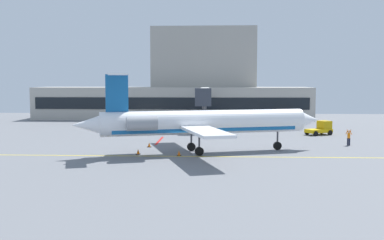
# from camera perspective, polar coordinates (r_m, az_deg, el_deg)

# --- Properties ---
(ground) EXTENTS (120.00, 120.00, 0.11)m
(ground) POSITION_cam_1_polar(r_m,az_deg,el_deg) (48.12, -1.28, -4.35)
(ground) COLOR slate
(terminal_building) EXTENTS (55.01, 11.60, 18.55)m
(terminal_building) POSITION_cam_1_polar(r_m,az_deg,el_deg) (93.69, -1.05, 4.08)
(terminal_building) COLOR #ADA89E
(terminal_building) RESTS_ON ground
(jet_bridge_west) EXTENTS (2.40, 20.39, 6.59)m
(jet_bridge_west) POSITION_cam_1_polar(r_m,az_deg,el_deg) (76.50, 1.56, 3.04)
(jet_bridge_west) COLOR silver
(jet_bridge_west) RESTS_ON ground
(regional_jet) EXTENTS (26.62, 20.03, 8.44)m
(regional_jet) POSITION_cam_1_polar(r_m,az_deg,el_deg) (48.60, 1.06, -0.31)
(regional_jet) COLOR white
(regional_jet) RESTS_ON ground
(baggage_tug) EXTENTS (2.42, 3.45, 2.12)m
(baggage_tug) POSITION_cam_1_polar(r_m,az_deg,el_deg) (73.26, 1.92, -0.36)
(baggage_tug) COLOR #19389E
(baggage_tug) RESTS_ON ground
(pushback_tractor) EXTENTS (4.10, 3.39, 1.98)m
(pushback_tractor) POSITION_cam_1_polar(r_m,az_deg,el_deg) (67.78, 15.76, -1.01)
(pushback_tractor) COLOR #E5B20C
(pushback_tractor) RESTS_ON ground
(fuel_tank) EXTENTS (6.87, 2.20, 2.48)m
(fuel_tank) POSITION_cam_1_polar(r_m,az_deg,el_deg) (77.32, -7.69, 0.19)
(fuel_tank) COLOR white
(fuel_tank) RESTS_ON ground
(marshaller) EXTENTS (0.70, 0.59, 1.93)m
(marshaller) POSITION_cam_1_polar(r_m,az_deg,el_deg) (57.57, 18.93, -2.05)
(marshaller) COLOR #191E33
(marshaller) RESTS_ON ground
(safety_cone_alpha) EXTENTS (0.47, 0.47, 0.55)m
(safety_cone_alpha) POSITION_cam_1_polar(r_m,az_deg,el_deg) (47.21, -1.63, -4.16)
(safety_cone_alpha) COLOR orange
(safety_cone_alpha) RESTS_ON ground
(safety_cone_bravo) EXTENTS (0.47, 0.47, 0.55)m
(safety_cone_bravo) POSITION_cam_1_polar(r_m,az_deg,el_deg) (48.40, -6.72, -3.97)
(safety_cone_bravo) COLOR orange
(safety_cone_bravo) RESTS_ON ground
(safety_cone_charlie) EXTENTS (0.47, 0.47, 0.55)m
(safety_cone_charlie) POSITION_cam_1_polar(r_m,az_deg,el_deg) (53.45, -5.35, -3.12)
(safety_cone_charlie) COLOR orange
(safety_cone_charlie) RESTS_ON ground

